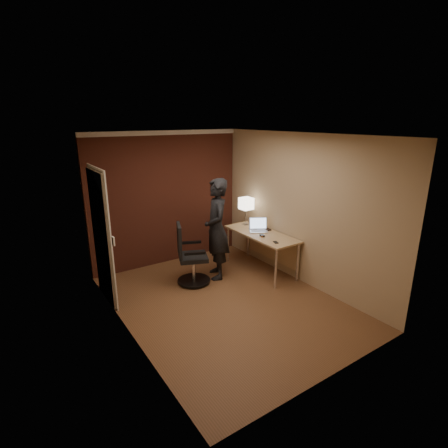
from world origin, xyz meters
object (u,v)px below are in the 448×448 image
(phone, at_px, (276,242))
(person, at_px, (217,229))
(desk_lamp, at_px, (246,204))
(mouse, at_px, (262,236))
(office_chair, at_px, (189,258))
(desk, at_px, (264,239))
(laptop, at_px, (258,227))
(wallet, at_px, (268,229))

(phone, xyz_separation_m, person, (-0.68, 0.76, 0.15))
(desk_lamp, xyz_separation_m, mouse, (-0.18, -0.71, -0.40))
(mouse, relative_size, office_chair, 0.10)
(desk, bearing_deg, desk_lamp, 90.00)
(laptop, height_order, mouse, laptop)
(mouse, height_order, phone, mouse)
(laptop, bearing_deg, office_chair, 174.97)
(phone, height_order, person, person)
(laptop, distance_m, mouse, 0.34)
(desk, distance_m, office_chair, 1.43)
(laptop, distance_m, person, 0.85)
(desk_lamp, height_order, wallet, desk_lamp)
(phone, bearing_deg, wallet, 79.99)
(laptop, distance_m, wallet, 0.19)
(desk_lamp, distance_m, phone, 1.17)
(desk_lamp, bearing_deg, office_chair, -168.38)
(desk, xyz_separation_m, person, (-0.87, 0.24, 0.28))
(person, bearing_deg, phone, 63.90)
(mouse, distance_m, phone, 0.37)
(desk, relative_size, office_chair, 1.45)
(desk_lamp, height_order, office_chair, desk_lamp)
(office_chair, bearing_deg, mouse, -19.03)
(mouse, bearing_deg, phone, -75.13)
(laptop, bearing_deg, desk_lamp, 86.26)
(mouse, height_order, person, person)
(desk_lamp, distance_m, mouse, 0.83)
(phone, relative_size, office_chair, 0.11)
(office_chair, bearing_deg, laptop, -5.03)
(office_chair, bearing_deg, wallet, -7.39)
(mouse, xyz_separation_m, person, (-0.69, 0.40, 0.13))
(desk_lamp, bearing_deg, laptop, -93.74)
(laptop, bearing_deg, phone, -104.08)
(laptop, distance_m, phone, 0.69)
(desk, height_order, desk_lamp, desk_lamp)
(phone, relative_size, wallet, 1.05)
(desk, distance_m, mouse, 0.28)
(mouse, xyz_separation_m, phone, (-0.01, -0.37, -0.01))
(desk, relative_size, mouse, 15.00)
(phone, bearing_deg, mouse, 107.34)
(wallet, height_order, person, person)
(desk, relative_size, laptop, 3.61)
(desk, height_order, person, person)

